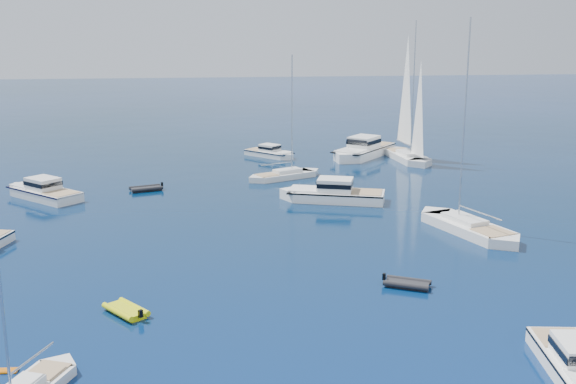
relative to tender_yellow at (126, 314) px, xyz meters
name	(u,v)px	position (x,y,z in m)	size (l,w,h in m)	color
ground	(374,312)	(15.01, -1.62, 0.00)	(400.00, 400.00, 0.00)	navy
motor_cruiser_centre	(333,201)	(17.68, 25.93, 0.00)	(3.45, 11.27, 2.96)	white
motor_cruiser_far_l	(43,198)	(-11.33, 30.82, 0.00)	(3.18, 10.40, 2.73)	silver
motor_cruiser_distant	(363,157)	(26.14, 49.10, 0.00)	(4.06, 13.28, 3.49)	white
motor_cruiser_horizon	(271,157)	(13.93, 50.59, 0.00)	(2.48, 8.09, 2.12)	white
sailboat_mid_r	(468,232)	(27.08, 13.99, 0.00)	(3.26, 12.53, 18.41)	white
sailboat_centre	(285,178)	(14.19, 37.05, 0.00)	(2.56, 9.85, 14.47)	silver
sailboat_sails_r	(407,160)	(31.37, 46.24, 0.00)	(3.25, 12.50, 18.37)	silver
tender_yellow	(126,314)	(0.00, 0.00, 0.00)	(1.82, 3.25, 0.95)	#CFD80C
tender_grey_near	(407,287)	(18.27, 2.22, 0.00)	(1.79, 3.19, 0.95)	black
tender_grey_far	(146,191)	(-1.16, 32.80, 0.00)	(1.94, 3.50, 0.95)	black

